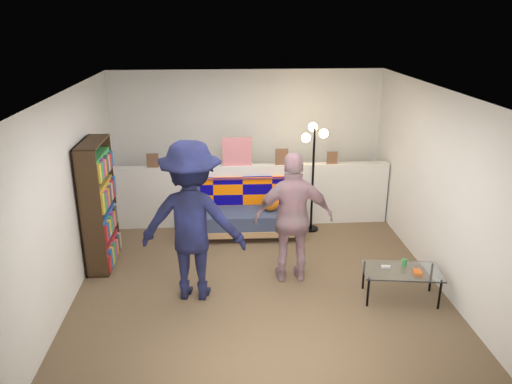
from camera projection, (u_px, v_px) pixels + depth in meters
ground at (258, 278)px, 6.47m from camera, size 5.00×5.00×0.00m
room_shell at (256, 144)px, 6.35m from camera, size 4.60×5.05×2.45m
half_wall_ledge at (250, 195)px, 7.99m from camera, size 4.45×0.15×1.00m
ledge_decor at (235, 155)px, 7.73m from camera, size 2.97×0.02×0.45m
futon_sofa at (244, 211)px, 7.73m from camera, size 1.75×0.87×0.75m
bookshelf at (99, 209)px, 6.61m from camera, size 0.29×0.86×1.71m
coffee_table at (402, 272)px, 5.90m from camera, size 0.97×0.62×0.47m
floor_lamp at (313, 156)px, 7.56m from camera, size 0.40×0.32×1.70m
person_left at (192, 221)px, 5.79m from camera, size 1.34×0.89×1.93m
person_right at (294, 218)px, 6.20m from camera, size 0.99×0.42×1.68m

